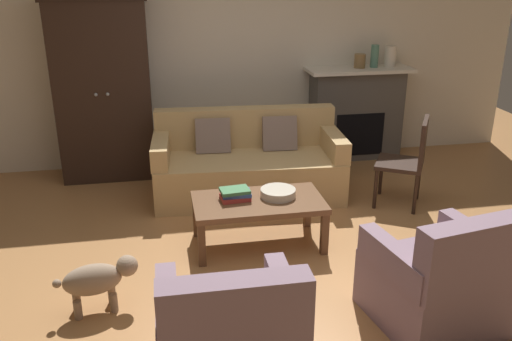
{
  "coord_description": "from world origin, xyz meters",
  "views": [
    {
      "loc": [
        -0.84,
        -3.8,
        2.29
      ],
      "look_at": [
        -0.01,
        0.63,
        0.55
      ],
      "focal_mm": 37.92,
      "sensor_mm": 36.0,
      "label": 1
    }
  ],
  "objects_px": {
    "mantel_vase_cream": "(390,56)",
    "side_chair_wooden": "(410,157)",
    "armchair_near_right": "(439,283)",
    "mantel_vase_jade": "(375,56)",
    "mantel_vase_bronze": "(360,61)",
    "book_stack": "(235,194)",
    "armoire": "(104,89)",
    "fireplace": "(356,113)",
    "couch": "(248,165)",
    "coffee_table": "(258,206)",
    "dog": "(98,279)",
    "fruit_bowl": "(278,193)"
  },
  "relations": [
    {
      "from": "coffee_table",
      "to": "fireplace",
      "type": "bearing_deg",
      "value": 51.51
    },
    {
      "from": "mantel_vase_bronze",
      "to": "mantel_vase_cream",
      "type": "relative_size",
      "value": 0.66
    },
    {
      "from": "mantel_vase_jade",
      "to": "fireplace",
      "type": "bearing_deg",
      "value": 174.31
    },
    {
      "from": "coffee_table",
      "to": "dog",
      "type": "xyz_separation_m",
      "value": [
        -1.27,
        -0.72,
        -0.12
      ]
    },
    {
      "from": "couch",
      "to": "dog",
      "type": "distance_m",
      "value": 2.29
    },
    {
      "from": "mantel_vase_jade",
      "to": "mantel_vase_bronze",
      "type": "bearing_deg",
      "value": 180.0
    },
    {
      "from": "fireplace",
      "to": "coffee_table",
      "type": "height_order",
      "value": "fireplace"
    },
    {
      "from": "couch",
      "to": "armoire",
      "type": "bearing_deg",
      "value": 150.15
    },
    {
      "from": "fruit_bowl",
      "to": "side_chair_wooden",
      "type": "relative_size",
      "value": 0.34
    },
    {
      "from": "mantel_vase_cream",
      "to": "dog",
      "type": "xyz_separation_m",
      "value": [
        -3.25,
        -2.72,
        -1.0
      ]
    },
    {
      "from": "mantel_vase_cream",
      "to": "dog",
      "type": "distance_m",
      "value": 4.36
    },
    {
      "from": "mantel_vase_jade",
      "to": "armchair_near_right",
      "type": "relative_size",
      "value": 0.3
    },
    {
      "from": "fireplace",
      "to": "coffee_table",
      "type": "relative_size",
      "value": 1.15
    },
    {
      "from": "fruit_bowl",
      "to": "couch",
      "type": "bearing_deg",
      "value": 94.1
    },
    {
      "from": "coffee_table",
      "to": "dog",
      "type": "bearing_deg",
      "value": -150.31
    },
    {
      "from": "couch",
      "to": "mantel_vase_cream",
      "type": "relative_size",
      "value": 7.98
    },
    {
      "from": "armoire",
      "to": "mantel_vase_cream",
      "type": "distance_m",
      "value": 3.34
    },
    {
      "from": "side_chair_wooden",
      "to": "dog",
      "type": "distance_m",
      "value": 3.15
    },
    {
      "from": "armchair_near_right",
      "to": "mantel_vase_jade",
      "type": "bearing_deg",
      "value": 76.08
    },
    {
      "from": "side_chair_wooden",
      "to": "mantel_vase_bronze",
      "type": "bearing_deg",
      "value": 90.26
    },
    {
      "from": "fireplace",
      "to": "couch",
      "type": "bearing_deg",
      "value": -148.78
    },
    {
      "from": "couch",
      "to": "mantel_vase_cream",
      "type": "bearing_deg",
      "value": 25.36
    },
    {
      "from": "book_stack",
      "to": "mantel_vase_bronze",
      "type": "xyz_separation_m",
      "value": [
        1.79,
        1.95,
        0.73
      ]
    },
    {
      "from": "fruit_bowl",
      "to": "book_stack",
      "type": "distance_m",
      "value": 0.37
    },
    {
      "from": "mantel_vase_cream",
      "to": "side_chair_wooden",
      "type": "relative_size",
      "value": 0.27
    },
    {
      "from": "armoire",
      "to": "mantel_vase_jade",
      "type": "relative_size",
      "value": 7.52
    },
    {
      "from": "mantel_vase_bronze",
      "to": "armchair_near_right",
      "type": "bearing_deg",
      "value": -100.93
    },
    {
      "from": "couch",
      "to": "book_stack",
      "type": "relative_size",
      "value": 7.43
    },
    {
      "from": "mantel_vase_jade",
      "to": "mantel_vase_cream",
      "type": "height_order",
      "value": "mantel_vase_jade"
    },
    {
      "from": "coffee_table",
      "to": "mantel_vase_bronze",
      "type": "distance_m",
      "value": 2.69
    },
    {
      "from": "armoire",
      "to": "mantel_vase_jade",
      "type": "height_order",
      "value": "armoire"
    },
    {
      "from": "mantel_vase_jade",
      "to": "dog",
      "type": "distance_m",
      "value": 4.21
    },
    {
      "from": "mantel_vase_bronze",
      "to": "dog",
      "type": "height_order",
      "value": "mantel_vase_bronze"
    },
    {
      "from": "armoire",
      "to": "book_stack",
      "type": "bearing_deg",
      "value": -58.47
    },
    {
      "from": "mantel_vase_jade",
      "to": "mantel_vase_cream",
      "type": "relative_size",
      "value": 1.07
    },
    {
      "from": "mantel_vase_bronze",
      "to": "fruit_bowl",
      "type": "bearing_deg",
      "value": -126.03
    },
    {
      "from": "mantel_vase_bronze",
      "to": "side_chair_wooden",
      "type": "distance_m",
      "value": 1.62
    },
    {
      "from": "mantel_vase_cream",
      "to": "armoire",
      "type": "bearing_deg",
      "value": -178.97
    },
    {
      "from": "side_chair_wooden",
      "to": "coffee_table",
      "type": "bearing_deg",
      "value": -161.74
    },
    {
      "from": "mantel_vase_jade",
      "to": "dog",
      "type": "height_order",
      "value": "mantel_vase_jade"
    },
    {
      "from": "mantel_vase_cream",
      "to": "side_chair_wooden",
      "type": "height_order",
      "value": "mantel_vase_cream"
    },
    {
      "from": "fruit_bowl",
      "to": "armchair_near_right",
      "type": "xyz_separation_m",
      "value": [
        0.79,
        -1.34,
        -0.14
      ]
    },
    {
      "from": "couch",
      "to": "side_chair_wooden",
      "type": "height_order",
      "value": "side_chair_wooden"
    },
    {
      "from": "fireplace",
      "to": "armoire",
      "type": "xyz_separation_m",
      "value": [
        -2.95,
        -0.08,
        0.43
      ]
    },
    {
      "from": "fruit_bowl",
      "to": "book_stack",
      "type": "relative_size",
      "value": 1.14
    },
    {
      "from": "dog",
      "to": "mantel_vase_cream",
      "type": "bearing_deg",
      "value": 39.92
    },
    {
      "from": "armoire",
      "to": "coffee_table",
      "type": "height_order",
      "value": "armoire"
    },
    {
      "from": "book_stack",
      "to": "mantel_vase_jade",
      "type": "bearing_deg",
      "value": 44.7
    },
    {
      "from": "fireplace",
      "to": "armchair_near_right",
      "type": "bearing_deg",
      "value": -100.87
    },
    {
      "from": "couch",
      "to": "mantel_vase_bronze",
      "type": "distance_m",
      "value": 1.96
    }
  ]
}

